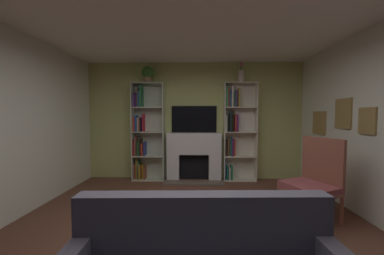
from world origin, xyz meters
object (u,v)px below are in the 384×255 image
object	(u,v)px
fireplace	(194,155)
armchair	(314,179)
potted_plant	(148,73)
coffee_table	(204,229)
tv	(194,119)
vase_with_flowers	(241,75)
bookshelf_left	(145,133)
bookshelf_right	(236,130)

from	to	relation	value
fireplace	armchair	distance (m)	2.52
potted_plant	armchair	bearing A→B (deg)	-33.00
potted_plant	coffee_table	size ratio (longest dim) A/B	0.42
tv	vase_with_flowers	bearing A→B (deg)	-6.58
armchair	tv	bearing A→B (deg)	132.13
bookshelf_left	bookshelf_right	bearing A→B (deg)	0.38
potted_plant	coffee_table	bearing A→B (deg)	-66.78
potted_plant	armchair	world-z (taller)	potted_plant
bookshelf_right	coffee_table	xyz separation A→B (m)	(-0.79, -2.83, -0.81)
bookshelf_left	tv	bearing A→B (deg)	3.98
bookshelf_right	coffee_table	bearing A→B (deg)	-105.49
tv	bookshelf_left	bearing A→B (deg)	-176.02
potted_plant	bookshelf_left	bearing A→B (deg)	156.84
fireplace	coffee_table	size ratio (longest dim) A/B	1.52
bookshelf_left	bookshelf_right	world-z (taller)	same
vase_with_flowers	armchair	size ratio (longest dim) A/B	0.40
bookshelf_left	potted_plant	world-z (taller)	potted_plant
bookshelf_left	vase_with_flowers	bearing A→B (deg)	-1.08
fireplace	bookshelf_left	xyz separation A→B (m)	(-1.13, 0.02, 0.49)
fireplace	bookshelf_right	xyz separation A→B (m)	(0.94, 0.03, 0.58)
bookshelf_left	fireplace	bearing A→B (deg)	-1.04
fireplace	vase_with_flowers	world-z (taller)	vase_with_flowers
tv	potted_plant	distance (m)	1.46
fireplace	bookshelf_left	distance (m)	1.23
tv	armchair	bearing A→B (deg)	-47.87
bookshelf_right	armchair	xyz separation A→B (m)	(0.80, -1.86, -0.58)
bookshelf_left	bookshelf_right	size ratio (longest dim) A/B	1.00
bookshelf_right	vase_with_flowers	world-z (taller)	vase_with_flowers
potted_plant	vase_with_flowers	distance (m)	2.07
bookshelf_right	tv	bearing A→B (deg)	176.06
bookshelf_left	potted_plant	size ratio (longest dim) A/B	5.99
bookshelf_right	potted_plant	world-z (taller)	potted_plant
bookshelf_left	bookshelf_right	distance (m)	2.08
coffee_table	armchair	bearing A→B (deg)	31.74
bookshelf_right	coffee_table	size ratio (longest dim) A/B	2.53
vase_with_flowers	armchair	distance (m)	2.64
coffee_table	tv	bearing A→B (deg)	93.09
potted_plant	vase_with_flowers	size ratio (longest dim) A/B	0.81
armchair	coffee_table	world-z (taller)	armchair
fireplace	coffee_table	xyz separation A→B (m)	(0.16, -2.80, -0.23)
bookshelf_left	vase_with_flowers	world-z (taller)	vase_with_flowers
fireplace	tv	size ratio (longest dim) A/B	1.28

